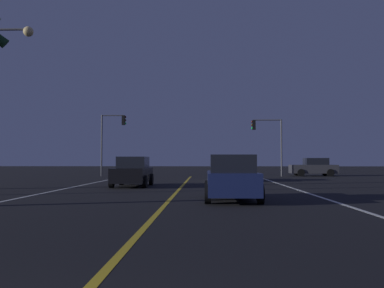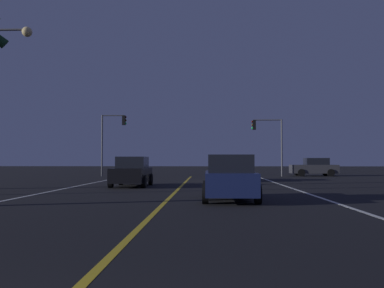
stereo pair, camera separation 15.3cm
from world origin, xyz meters
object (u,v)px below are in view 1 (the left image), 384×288
object	(u,v)px
traffic_light_near_right	(267,134)
car_ahead_far	(228,169)
car_crossing_side	(314,167)
car_oncoming	(133,172)
car_lead_same_lane	(232,178)
traffic_light_near_left	(113,131)

from	to	relation	value
traffic_light_near_right	car_ahead_far	bearing A→B (deg)	64.19
car_crossing_side	car_ahead_far	distance (m)	12.81
car_oncoming	car_lead_same_lane	world-z (taller)	same
traffic_light_near_right	traffic_light_near_left	world-z (taller)	traffic_light_near_left
car_lead_same_lane	car_crossing_side	xyz separation A→B (m)	(9.25, 24.32, 0.00)
car_lead_same_lane	traffic_light_near_left	size ratio (longest dim) A/B	0.75
traffic_light_near_right	traffic_light_near_left	distance (m)	14.32
traffic_light_near_left	traffic_light_near_right	bearing A→B (deg)	0.00
traffic_light_near_right	car_oncoming	bearing A→B (deg)	56.56
car_oncoming	car_crossing_side	distance (m)	21.60
car_lead_same_lane	traffic_light_near_right	xyz separation A→B (m)	(4.67, 23.14, 3.08)
car_crossing_side	car_ahead_far	size ratio (longest dim) A/B	1.00
car_ahead_far	car_crossing_side	bearing A→B (deg)	-42.14
car_oncoming	traffic_light_near_left	size ratio (longest dim) A/B	0.75
car_crossing_side	traffic_light_near_right	world-z (taller)	traffic_light_near_right
traffic_light_near_right	traffic_light_near_left	bearing A→B (deg)	0.00
car_crossing_side	car_ahead_far	bearing A→B (deg)	47.86
car_ahead_far	traffic_light_near_left	xyz separation A→B (m)	(-10.30, 8.31, 3.37)
car_ahead_far	traffic_light_near_right	bearing A→B (deg)	-25.81
traffic_light_near_right	traffic_light_near_left	xyz separation A→B (m)	(-14.32, 0.00, 0.29)
car_crossing_side	traffic_light_near_right	size ratio (longest dim) A/B	0.82
traffic_light_near_left	car_oncoming	bearing A→B (deg)	-73.28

